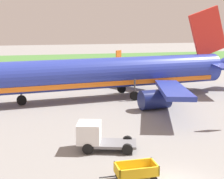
# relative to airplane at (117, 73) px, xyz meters

# --- Properties ---
(grass_strip) EXTENTS (220.00, 28.00, 0.06)m
(grass_strip) POSITION_rel_airplane_xyz_m (-1.27, 38.09, -3.02)
(grass_strip) COLOR #477A38
(grass_strip) RESTS_ON ground
(airplane) EXTENTS (37.64, 30.32, 11.34)m
(airplane) POSITION_rel_airplane_xyz_m (0.00, 0.00, 0.00)
(airplane) COLOR #28389E
(airplane) RESTS_ON ground
(baggage_cart_second_in_row) EXTENTS (3.58, 1.51, 1.07)m
(baggage_cart_second_in_row) POSITION_rel_airplane_xyz_m (-3.55, -22.00, -2.45)
(baggage_cart_second_in_row) COLOR gold
(baggage_cart_second_in_row) RESTS_ON ground
(service_truck_beside_carts) EXTENTS (4.71, 2.91, 2.10)m
(service_truck_beside_carts) POSITION_rel_airplane_xyz_m (-5.20, -16.57, -1.95)
(service_truck_beside_carts) COLOR slate
(service_truck_beside_carts) RESTS_ON ground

